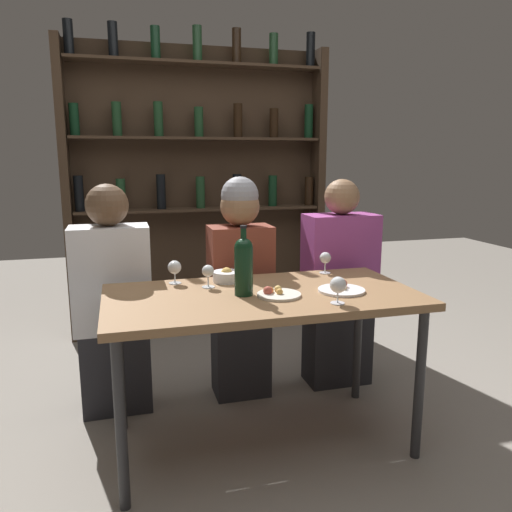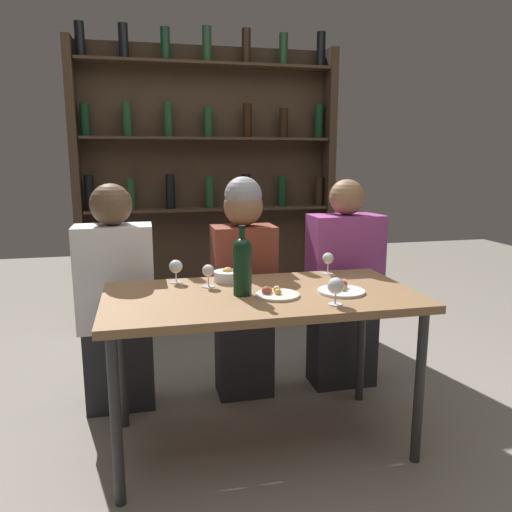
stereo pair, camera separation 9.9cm
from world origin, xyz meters
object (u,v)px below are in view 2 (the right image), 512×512
Objects in this scene: snack_bowl at (228,276)px; food_plate_1 at (276,294)px; food_plate_0 at (342,290)px; seated_person_center at (244,288)px; wine_glass_2 at (176,267)px; wine_glass_0 at (336,287)px; wine_glass_3 at (328,259)px; seated_person_right at (344,291)px; wine_bottle at (242,264)px; seated_person_left at (117,305)px; wine_glass_1 at (208,272)px.

food_plate_1 is at bearing -62.18° from snack_bowl.
food_plate_0 is 0.69m from seated_person_center.
snack_bowl reaches higher than food_plate_0.
wine_glass_0 is at bearing -39.93° from wine_glass_2.
wine_glass_3 is 0.09× the size of seated_person_right.
wine_glass_2 is 0.50m from seated_person_center.
wine_bottle is at bearing 146.02° from wine_glass_0.
seated_person_left is at bearing 140.45° from food_plate_1.
seated_person_left reaches higher than wine_glass_2.
wine_bottle is at bearing -101.93° from seated_person_center.
wine_glass_1 is 0.09× the size of seated_person_right.
seated_person_center is 1.02× the size of seated_person_right.
wine_glass_2 is at bearing 141.19° from wine_glass_1.
wine_glass_1 is 0.96× the size of wine_glass_3.
wine_glass_1 is at bearing 158.40° from food_plate_0.
wine_glass_1 is at bearing -169.04° from wine_glass_3.
wine_bottle is 0.84m from seated_person_left.
wine_glass_2 and wine_glass_3 have the same top height.
wine_glass_2 is at bearing -39.59° from seated_person_left.
snack_bowl is at bearing 127.25° from wine_glass_0.
wine_glass_2 is 0.09× the size of seated_person_right.
wine_glass_3 is 0.09× the size of seated_person_center.
wine_glass_3 is at bearing 72.30° from wine_glass_0.
wine_glass_0 is 0.56m from wine_glass_3.
wine_glass_3 is at bearing 79.06° from food_plate_0.
food_plate_0 is at bearing -100.94° from wine_glass_3.
wine_glass_0 is 0.09× the size of seated_person_right.
wine_glass_2 is 0.09× the size of seated_person_left.
seated_person_center is at bearing 64.05° from snack_bowl.
wine_bottle is at bearing 172.55° from food_plate_0.
seated_person_center is at bearing 149.28° from wine_glass_3.
wine_glass_3 is (0.52, 0.30, -0.06)m from wine_bottle.
food_plate_1 is at bearing 139.29° from wine_glass_0.
wine_glass_0 is 0.21m from food_plate_0.
seated_person_right is (0.71, 0.53, -0.31)m from wine_bottle.
snack_bowl is 0.65m from seated_person_left.
food_plate_0 is at bearing -114.01° from seated_person_right.
wine_glass_0 is at bearing -73.07° from seated_person_center.
wine_glass_2 is 0.58× the size of food_plate_1.
seated_person_center is (-0.40, 0.24, -0.19)m from wine_glass_3.
snack_bowl is (-0.37, 0.49, -0.05)m from wine_glass_0.
wine_glass_2 is 0.09× the size of seated_person_center.
snack_bowl is (-0.02, 0.25, -0.11)m from wine_bottle.
wine_glass_3 is at bearing 0.71° from wine_glass_2.
food_plate_0 is (0.58, -0.23, -0.06)m from wine_glass_1.
seated_person_right reaches higher than wine_glass_1.
wine_glass_1 reaches higher than food_plate_0.
snack_bowl is at bearing -7.25° from wine_glass_2.
wine_glass_0 is 0.89m from seated_person_right.
wine_bottle is 2.30× the size of snack_bowl.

